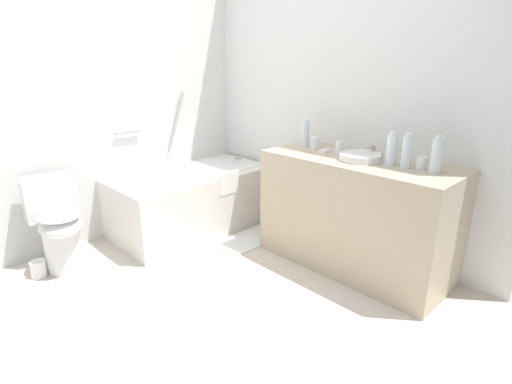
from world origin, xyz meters
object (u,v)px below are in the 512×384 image
object	(u,v)px
drinking_glass_1	(421,163)
bath_mat	(248,240)
water_bottle_2	(392,150)
sink_basin	(360,157)
bathtub	(193,198)
drinking_glass_2	(315,143)
water_bottle_1	(437,155)
toilet	(58,224)
sink_faucet	(373,152)
water_bottle_0	(407,152)
water_bottle_3	(305,134)
toilet_paper_roll	(38,269)
drinking_glass_0	(340,147)
soap_dish	(324,151)

from	to	relation	value
drinking_glass_1	bath_mat	world-z (taller)	drinking_glass_1
water_bottle_2	drinking_glass_1	world-z (taller)	water_bottle_2
sink_basin	drinking_glass_1	size ratio (longest dim) A/B	3.41
bathtub	drinking_glass_2	bearing A→B (deg)	-64.77
sink_basin	water_bottle_1	xyz separation A→B (m)	(0.06, -0.51, 0.09)
toilet	sink_faucet	size ratio (longest dim) A/B	4.77
sink_basin	sink_faucet	xyz separation A→B (m)	(0.17, -0.00, 0.01)
water_bottle_1	drinking_glass_1	distance (m)	0.12
drinking_glass_2	water_bottle_0	bearing A→B (deg)	-91.98
water_bottle_1	bath_mat	bearing A→B (deg)	102.48
sink_faucet	bath_mat	bearing A→B (deg)	115.25
sink_basin	water_bottle_3	size ratio (longest dim) A/B	1.25
sink_faucet	toilet_paper_roll	xyz separation A→B (m)	(-1.99, 1.55, -0.84)
water_bottle_3	toilet	bearing A→B (deg)	149.70
bathtub	water_bottle_3	distance (m)	1.25
toilet	water_bottle_0	world-z (taller)	water_bottle_0
drinking_glass_0	water_bottle_3	bearing A→B (deg)	88.28
sink_basin	soap_dish	bearing A→B (deg)	84.18
water_bottle_1	sink_faucet	bearing A→B (deg)	77.20
sink_faucet	water_bottle_3	distance (m)	0.59
water_bottle_2	drinking_glass_1	distance (m)	0.21
drinking_glass_2	bath_mat	distance (m)	1.06
water_bottle_1	bath_mat	distance (m)	1.75
toilet	soap_dish	size ratio (longest dim) A/B	8.06
bathtub	toilet	distance (m)	1.20
soap_dish	sink_faucet	bearing A→B (deg)	-67.36
water_bottle_2	bathtub	bearing A→B (deg)	104.87
sink_basin	drinking_glass_0	size ratio (longest dim) A/B	2.97
water_bottle_0	drinking_glass_2	size ratio (longest dim) A/B	2.35
toilet	toilet_paper_roll	size ratio (longest dim) A/B	5.66
toilet	drinking_glass_2	xyz separation A→B (m)	(1.68, -1.12, 0.55)
water_bottle_3	toilet_paper_roll	bearing A→B (deg)	152.89
sink_faucet	toilet	bearing A→B (deg)	138.66
water_bottle_2	toilet_paper_roll	world-z (taller)	water_bottle_2
drinking_glass_0	drinking_glass_1	world-z (taller)	drinking_glass_0
water_bottle_1	drinking_glass_2	size ratio (longest dim) A/B	2.40
water_bottle_1	bath_mat	world-z (taller)	water_bottle_1
sink_faucet	bath_mat	xyz separation A→B (m)	(-0.43, 0.91, -0.90)
bathtub	soap_dish	size ratio (longest dim) A/B	16.58
sink_basin	water_bottle_1	size ratio (longest dim) A/B	1.23
water_bottle_0	drinking_glass_0	bearing A→B (deg)	85.86
drinking_glass_0	drinking_glass_2	distance (m)	0.23
drinking_glass_1	soap_dish	bearing A→B (deg)	92.81
bath_mat	soap_dish	bearing A→B (deg)	-63.27
sink_basin	water_bottle_1	bearing A→B (deg)	-83.39
bathtub	toilet	size ratio (longest dim) A/B	2.06
water_bottle_2	toilet	bearing A→B (deg)	132.56
water_bottle_2	toilet_paper_roll	distance (m)	2.71
toilet	sink_basin	bearing A→B (deg)	51.20
water_bottle_0	water_bottle_1	size ratio (longest dim) A/B	0.98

